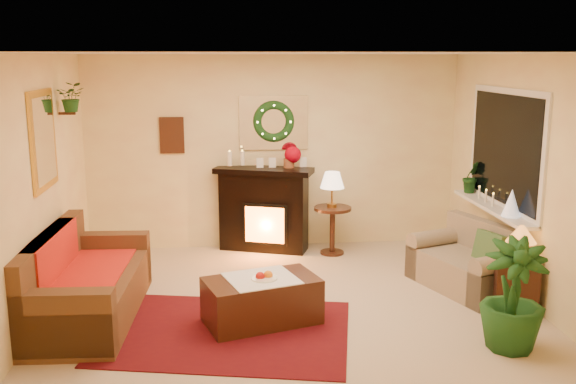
{
  "coord_description": "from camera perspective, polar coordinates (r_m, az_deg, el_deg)",
  "views": [
    {
      "loc": [
        -0.69,
        -6.32,
        2.57
      ],
      "look_at": [
        0.0,
        0.35,
        1.15
      ],
      "focal_mm": 40.0,
      "sensor_mm": 36.0,
      "label": 1
    }
  ],
  "objects": [
    {
      "name": "wall_right",
      "position": [
        7.19,
        20.53,
        1.02
      ],
      "size": [
        4.5,
        4.5,
        0.0
      ],
      "primitive_type": "plane",
      "color": "#EFD88C",
      "rests_on": "ground"
    },
    {
      "name": "loveseat",
      "position": [
        7.48,
        15.63,
        -5.22
      ],
      "size": [
        1.13,
        1.46,
        0.74
      ],
      "primitive_type": "cube",
      "rotation": [
        0.0,
        0.0,
        0.35
      ],
      "color": "gray",
      "rests_on": "floor"
    },
    {
      "name": "area_rug",
      "position": [
        6.27,
        -5.39,
        -12.26
      ],
      "size": [
        2.58,
        2.14,
        0.01
      ],
      "primitive_type": "cube",
      "rotation": [
        0.0,
        0.0,
        -0.21
      ],
      "color": "#3C0F09",
      "rests_on": "floor"
    },
    {
      "name": "mantel_candle_a",
      "position": [
        8.43,
        -5.21,
        2.97
      ],
      "size": [
        0.06,
        0.06,
        0.19
      ],
      "primitive_type": "cylinder",
      "color": "#FDF4CF",
      "rests_on": "fireplace"
    },
    {
      "name": "window_frame",
      "position": [
        7.64,
        18.76,
        3.65
      ],
      "size": [
        0.03,
        1.86,
        1.36
      ],
      "primitive_type": "cube",
      "color": "white",
      "rests_on": "wall_right"
    },
    {
      "name": "red_throw",
      "position": [
        6.88,
        -17.56,
        -6.54
      ],
      "size": [
        0.79,
        1.29,
        0.02
      ],
      "primitive_type": "cube",
      "color": "red",
      "rests_on": "sofa"
    },
    {
      "name": "mini_tree",
      "position": [
        7.25,
        19.25,
        -0.91
      ],
      "size": [
        0.2,
        0.2,
        0.3
      ],
      "primitive_type": "cone",
      "color": "white",
      "rests_on": "window_sill"
    },
    {
      "name": "wreath",
      "position": [
        8.58,
        -1.27,
        6.27
      ],
      "size": [
        0.55,
        0.11,
        0.55
      ],
      "primitive_type": "torus",
      "rotation": [
        1.57,
        0.0,
        0.0
      ],
      "color": "#194719",
      "rests_on": "wall_back"
    },
    {
      "name": "hanging_plant",
      "position": [
        7.58,
        -18.6,
        6.8
      ],
      "size": [
        0.33,
        0.28,
        0.36
      ],
      "primitive_type": "imported",
      "color": "#194719",
      "rests_on": "wall_left"
    },
    {
      "name": "sill_plant",
      "position": [
        8.35,
        16.02,
        1.24
      ],
      "size": [
        0.29,
        0.24,
        0.54
      ],
      "primitive_type": "imported",
      "color": "#26562B",
      "rests_on": "window_sill"
    },
    {
      "name": "wall_art",
      "position": [
        8.64,
        -10.28,
        4.98
      ],
      "size": [
        0.32,
        0.03,
        0.48
      ],
      "primitive_type": "cube",
      "color": "#381E11",
      "rests_on": "wall_back"
    },
    {
      "name": "floor",
      "position": [
        6.86,
        0.31,
        -10.05
      ],
      "size": [
        5.0,
        5.0,
        0.0
      ],
      "primitive_type": "plane",
      "color": "beige",
      "rests_on": "ground"
    },
    {
      "name": "sofa",
      "position": [
        6.72,
        -17.3,
        -7.18
      ],
      "size": [
        1.0,
        2.08,
        0.87
      ],
      "primitive_type": "cube",
      "rotation": [
        0.0,
        0.0,
        -0.05
      ],
      "color": "#493215",
      "rests_on": "floor"
    },
    {
      "name": "poinsettia",
      "position": [
        8.48,
        0.43,
        3.34
      ],
      "size": [
        0.22,
        0.22,
        0.22
      ],
      "primitive_type": "sphere",
      "color": "#A70014",
      "rests_on": "fireplace"
    },
    {
      "name": "lamp_tiffany",
      "position": [
        6.91,
        20.01,
        -4.11
      ],
      "size": [
        0.3,
        0.3,
        0.44
      ],
      "primitive_type": "cone",
      "color": "#F6A30F",
      "rests_on": "end_table_square"
    },
    {
      "name": "coffee_table",
      "position": [
        6.37,
        -2.35,
        -9.8
      ],
      "size": [
        1.21,
        0.89,
        0.45
      ],
      "primitive_type": "cube",
      "rotation": [
        0.0,
        0.0,
        0.3
      ],
      "color": "black",
      "rests_on": "floor"
    },
    {
      "name": "window_sill",
      "position": [
        7.72,
        17.71,
        -1.35
      ],
      "size": [
        0.22,
        1.86,
        0.04
      ],
      "primitive_type": "cube",
      "color": "white",
      "rests_on": "wall_right"
    },
    {
      "name": "end_table_square",
      "position": [
        7.05,
        19.39,
        -7.79
      ],
      "size": [
        0.5,
        0.5,
        0.52
      ],
      "primitive_type": "cube",
      "rotation": [
        0.0,
        0.0,
        -0.21
      ],
      "color": "black",
      "rests_on": "floor"
    },
    {
      "name": "mantel_mirror",
      "position": [
        8.62,
        -1.29,
        6.17
      ],
      "size": [
        0.92,
        0.02,
        0.72
      ],
      "primitive_type": "cube",
      "color": "white",
      "rests_on": "wall_back"
    },
    {
      "name": "side_table_round",
      "position": [
        8.5,
        3.96,
        -3.38
      ],
      "size": [
        0.58,
        0.58,
        0.64
      ],
      "primitive_type": "cylinder",
      "rotation": [
        0.0,
        0.0,
        -0.2
      ],
      "color": "#321C0D",
      "rests_on": "floor"
    },
    {
      "name": "floor_palm",
      "position": [
        6.09,
        19.33,
        -9.14
      ],
      "size": [
        2.02,
        2.02,
        3.02
      ],
      "primitive_type": "imported",
      "rotation": [
        0.0,
        0.0,
        -0.22
      ],
      "color": "#205622",
      "rests_on": "floor"
    },
    {
      "name": "fireplace",
      "position": [
        8.62,
        -2.16,
        -1.6
      ],
      "size": [
        1.21,
        0.72,
        1.06
      ],
      "primitive_type": "cube",
      "rotation": [
        0.0,
        0.0,
        -0.33
      ],
      "color": "black",
      "rests_on": "floor"
    },
    {
      "name": "wall_left",
      "position": [
        6.7,
        -21.47,
        0.18
      ],
      "size": [
        4.5,
        4.5,
        0.0
      ],
      "primitive_type": "plane",
      "color": "#EFD88C",
      "rests_on": "ground"
    },
    {
      "name": "gold_mirror",
      "position": [
        6.91,
        -20.94,
        4.35
      ],
      "size": [
        0.03,
        0.84,
        1.0
      ],
      "primitive_type": "cube",
      "color": "gold",
      "rests_on": "wall_left"
    },
    {
      "name": "lamp_cream",
      "position": [
        8.36,
        3.94,
        0.27
      ],
      "size": [
        0.31,
        0.31,
        0.48
      ],
      "primitive_type": "cone",
      "color": "#FFE0BD",
      "rests_on": "side_table_round"
    },
    {
      "name": "window_glass",
      "position": [
        7.63,
        18.66,
        3.65
      ],
      "size": [
        0.02,
        1.7,
        1.22
      ],
      "primitive_type": "cube",
      "color": "black",
      "rests_on": "wall_right"
    },
    {
      "name": "ceiling",
      "position": [
        6.36,
        0.33,
        12.22
      ],
      "size": [
        5.0,
        5.0,
        0.0
      ],
      "primitive_type": "plane",
      "color": "white",
      "rests_on": "ground"
    },
    {
      "name": "fruit_bowl",
      "position": [
        6.26,
        -2.12,
        -7.85
      ],
      "size": [
        0.25,
        0.25,
        0.06
      ],
      "primitive_type": "cylinder",
      "color": "white",
      "rests_on": "coffee_table"
    },
    {
      "name": "wall_front",
      "position": [
        4.32,
        3.56,
        -5.18
      ],
      "size": [
        5.0,
        5.0,
        0.0
      ],
      "primitive_type": "plane",
      "color": "#EFD88C",
      "rests_on": "ground"
    },
    {
      "name": "wall_back",
      "position": [
        8.69,
        -1.29,
        3.55
      ],
      "size": [
        5.0,
        5.0,
        0.0
      ],
      "primitive_type": "plane",
      "color": "#EFD88C",
      "rests_on": "ground"
    },
    {
      "name": "mantel_candle_b",
      "position": [
        8.46,
        -4.08,
        3.02
      ],
      "size": [
        0.06,
        0.06,
        0.18
      ],
      "primitive_type": "cylinder",
      "color": "silver",
      "rests_on": "fireplace"
    }
  ]
}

